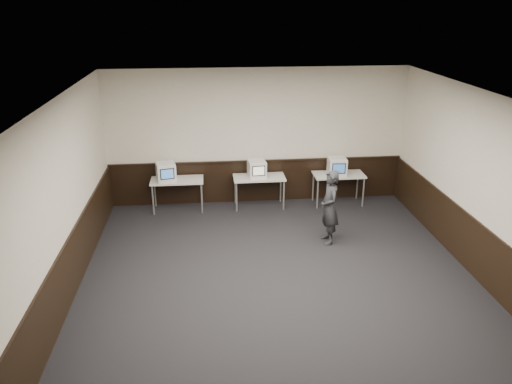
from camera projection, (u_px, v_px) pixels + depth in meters
floor at (281, 287)px, 8.56m from camera, size 8.00×8.00×0.00m
ceiling at (285, 102)px, 7.40m from camera, size 8.00×8.00×0.00m
back_wall at (257, 137)px, 11.69m from camera, size 7.00×0.00×7.00m
front_wall at (354, 377)px, 4.27m from camera, size 7.00×0.00×7.00m
left_wall at (58, 210)px, 7.65m from camera, size 0.00×8.00×8.00m
right_wall at (491, 193)px, 8.31m from camera, size 0.00×8.00×8.00m
wainscot_back at (257, 181)px, 12.07m from camera, size 6.98×0.04×1.00m
wainscot_left at (69, 272)px, 8.05m from camera, size 0.04×7.98×1.00m
wainscot_right at (479, 252)px, 8.70m from camera, size 0.04×7.98×1.00m
wainscot_rail at (258, 161)px, 11.86m from camera, size 6.98×0.06×0.04m
desk_left at (177, 182)px, 11.47m from camera, size 1.20×0.60×0.75m
desk_center at (259, 180)px, 11.65m from camera, size 1.20×0.60×0.75m
desk_right at (339, 177)px, 11.83m from camera, size 1.20×0.60×0.75m
emac_left at (166, 172)px, 11.30m from camera, size 0.50×0.51×0.42m
emac_center at (257, 169)px, 11.53m from camera, size 0.43×0.46×0.40m
emac_right at (337, 166)px, 11.67m from camera, size 0.44×0.47×0.41m
person at (329, 207)px, 9.90m from camera, size 0.40×0.57×1.52m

